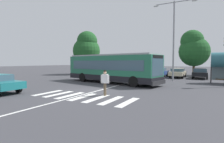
{
  "coord_description": "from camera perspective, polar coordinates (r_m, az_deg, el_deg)",
  "views": [
    {
      "loc": [
        7.99,
        -11.46,
        2.28
      ],
      "look_at": [
        -0.48,
        4.15,
        1.3
      ],
      "focal_mm": 28.41,
      "sensor_mm": 36.0,
      "label": 1
    }
  ],
  "objects": [
    {
      "name": "parked_car_blue",
      "position": [
        27.33,
        14.97,
        -0.12
      ],
      "size": [
        2.01,
        4.57,
        1.35
      ],
      "color": "black",
      "rests_on": "ground_plane"
    },
    {
      "name": "ground_plane",
      "position": [
        14.15,
        -6.36,
        -6.13
      ],
      "size": [
        160.0,
        160.0,
        0.0
      ],
      "primitive_type": "plane",
      "color": "#3D3D42"
    },
    {
      "name": "parked_car_champagne",
      "position": [
        27.0,
        20.41,
        -0.25
      ],
      "size": [
        1.92,
        4.52,
        1.35
      ],
      "color": "black",
      "rests_on": "ground_plane"
    },
    {
      "name": "lane_center_line",
      "position": [
        15.61,
        -0.87,
        -5.23
      ],
      "size": [
        0.16,
        24.0,
        0.01
      ],
      "primitive_type": "cube",
      "color": "silver",
      "rests_on": "ground_plane"
    },
    {
      "name": "parked_car_red",
      "position": [
        30.59,
        0.02,
        0.32
      ],
      "size": [
        2.03,
        4.58,
        1.35
      ],
      "color": "black",
      "rests_on": "ground_plane"
    },
    {
      "name": "pedestrian_crossing_street",
      "position": [
        11.9,
        -2.28,
        -3.18
      ],
      "size": [
        0.57,
        0.35,
        1.72
      ],
      "color": "brown",
      "rests_on": "ground_plane"
    },
    {
      "name": "background_tree_left",
      "position": [
        32.46,
        -8.15,
        7.45
      ],
      "size": [
        4.85,
        4.85,
        7.75
      ],
      "color": "brown",
      "rests_on": "ground_plane"
    },
    {
      "name": "city_transit_bus",
      "position": [
        19.07,
        -0.28,
        1.08
      ],
      "size": [
        11.35,
        4.73,
        3.06
      ],
      "color": "black",
      "rests_on": "ground_plane"
    },
    {
      "name": "parked_car_white",
      "position": [
        29.67,
        4.83,
        0.22
      ],
      "size": [
        2.07,
        4.59,
        1.35
      ],
      "color": "black",
      "rests_on": "ground_plane"
    },
    {
      "name": "crosswalk_painted_stripes",
      "position": [
        11.76,
        -9.35,
        -8.04
      ],
      "size": [
        6.82,
        2.63,
        0.01
      ],
      "color": "silver",
      "rests_on": "ground_plane"
    },
    {
      "name": "parked_car_black",
      "position": [
        27.0,
        26.53,
        -0.39
      ],
      "size": [
        1.88,
        4.5,
        1.35
      ],
      "color": "black",
      "rests_on": "ground_plane"
    },
    {
      "name": "background_tree_right",
      "position": [
        32.45,
        24.74,
        6.74
      ],
      "size": [
        4.9,
        4.9,
        7.51
      ],
      "color": "brown",
      "rests_on": "ground_plane"
    },
    {
      "name": "parked_car_silver",
      "position": [
        28.26,
        9.91,
        0.04
      ],
      "size": [
        2.08,
        4.6,
        1.35
      ],
      "color": "black",
      "rests_on": "ground_plane"
    },
    {
      "name": "twin_arm_street_lamp",
      "position": [
        22.51,
        19.27,
        11.86
      ],
      "size": [
        4.88,
        0.32,
        9.36
      ],
      "color": "#939399",
      "rests_on": "ground_plane"
    }
  ]
}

